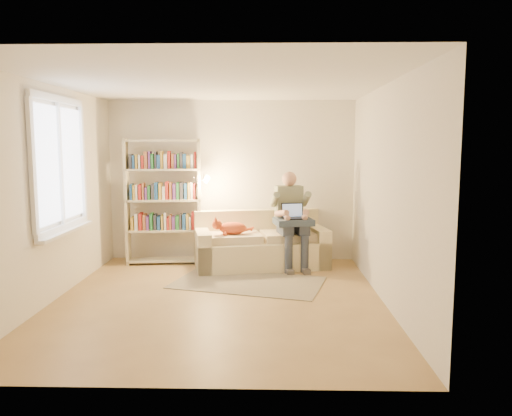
{
  "coord_description": "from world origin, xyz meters",
  "views": [
    {
      "loc": [
        0.61,
        -5.91,
        1.88
      ],
      "look_at": [
        0.44,
        1.0,
        1.01
      ],
      "focal_mm": 35.0,
      "sensor_mm": 36.0,
      "label": 1
    }
  ],
  "objects_px": {
    "person": "(291,214)",
    "bookshelf": "(164,195)",
    "cat": "(231,228)",
    "laptop": "(294,215)",
    "sofa": "(260,247)"
  },
  "relations": [
    {
      "from": "cat",
      "to": "bookshelf",
      "type": "relative_size",
      "value": 0.31
    },
    {
      "from": "cat",
      "to": "bookshelf",
      "type": "bearing_deg",
      "value": 148.74
    },
    {
      "from": "sofa",
      "to": "laptop",
      "type": "height_order",
      "value": "laptop"
    },
    {
      "from": "laptop",
      "to": "bookshelf",
      "type": "bearing_deg",
      "value": 158.58
    },
    {
      "from": "cat",
      "to": "bookshelf",
      "type": "xyz_separation_m",
      "value": [
        -1.09,
        0.38,
        0.45
      ]
    },
    {
      "from": "cat",
      "to": "bookshelf",
      "type": "distance_m",
      "value": 1.24
    },
    {
      "from": "person",
      "to": "cat",
      "type": "xyz_separation_m",
      "value": [
        -0.92,
        -0.17,
        -0.18
      ]
    },
    {
      "from": "sofa",
      "to": "cat",
      "type": "distance_m",
      "value": 0.6
    },
    {
      "from": "person",
      "to": "cat",
      "type": "relative_size",
      "value": 2.38
    },
    {
      "from": "cat",
      "to": "laptop",
      "type": "height_order",
      "value": "laptop"
    },
    {
      "from": "person",
      "to": "bookshelf",
      "type": "bearing_deg",
      "value": 162.03
    },
    {
      "from": "person",
      "to": "cat",
      "type": "height_order",
      "value": "person"
    },
    {
      "from": "cat",
      "to": "laptop",
      "type": "relative_size",
      "value": 1.62
    },
    {
      "from": "bookshelf",
      "to": "cat",
      "type": "bearing_deg",
      "value": -25.73
    },
    {
      "from": "person",
      "to": "laptop",
      "type": "xyz_separation_m",
      "value": [
        0.04,
        -0.13,
        0.01
      ]
    }
  ]
}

